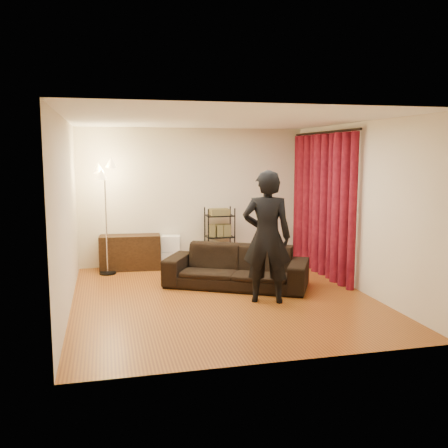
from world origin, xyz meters
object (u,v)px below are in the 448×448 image
object	(u,v)px
sofa	(236,267)
floor_lamp	(106,219)
person	(267,237)
media_cabinet	(130,252)
wire_shelf	(220,237)
storage_boxes	(171,251)

from	to	relation	value
sofa	floor_lamp	bearing A→B (deg)	173.43
sofa	floor_lamp	xyz separation A→B (m)	(-2.08, 1.41, 0.69)
person	floor_lamp	bearing A→B (deg)	-25.47
media_cabinet	wire_shelf	world-z (taller)	wire_shelf
storage_boxes	floor_lamp	size ratio (longest dim) A/B	0.30
sofa	media_cabinet	distance (m)	2.36
floor_lamp	sofa	bearing A→B (deg)	-34.12
storage_boxes	floor_lamp	xyz separation A→B (m)	(-1.23, -0.36, 0.72)
sofa	wire_shelf	distance (m)	1.66
sofa	media_cabinet	bearing A→B (deg)	162.04
sofa	wire_shelf	bearing A→B (deg)	114.36
media_cabinet	sofa	bearing A→B (deg)	-41.62
sofa	person	distance (m)	1.14
media_cabinet	storage_boxes	xyz separation A→B (m)	(0.79, 0.08, -0.03)
floor_lamp	wire_shelf	bearing A→B (deg)	5.92
storage_boxes	floor_lamp	distance (m)	1.47
sofa	storage_boxes	bearing A→B (deg)	143.43
storage_boxes	wire_shelf	distance (m)	0.99
media_cabinet	wire_shelf	bearing A→B (deg)	2.42
floor_lamp	person	bearing A→B (deg)	-45.30
media_cabinet	wire_shelf	xyz separation A→B (m)	(1.74, -0.04, 0.24)
sofa	person	world-z (taller)	person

